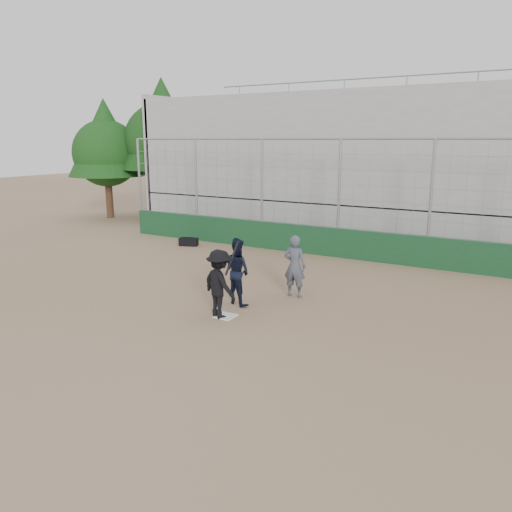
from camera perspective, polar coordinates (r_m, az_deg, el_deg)
The scene contains 10 objects.
ground at distance 11.58m, azimuth -3.51°, elevation -6.92°, with size 90.00×90.00×0.00m, color brown.
home_plate at distance 11.57m, azimuth -3.51°, elevation -6.87°, with size 0.44×0.44×0.02m, color white.
backstop at distance 17.40m, azimuth 9.31°, elevation 3.01°, with size 18.10×0.25×4.04m.
bleachers at distance 21.86m, azimuth 14.24°, elevation 10.01°, with size 20.25×6.70×6.98m.
tree_left at distance 26.31m, azimuth -10.59°, elevation 13.84°, with size 4.48×4.48×7.00m.
tree_right at distance 26.94m, azimuth -16.79°, elevation 12.16°, with size 3.84×3.84×6.00m.
batter_at_plate at distance 11.31m, azimuth -4.19°, elevation -3.19°, with size 1.16×0.91×1.75m.
catcher_crouched at distance 12.26m, azimuth -2.15°, elevation -2.98°, with size 0.98×0.88×1.13m.
umpire at distance 12.83m, azimuth 4.44°, elevation -1.52°, with size 0.59×0.39×1.46m, color #444A56.
equipment_bag at distance 19.28m, azimuth -7.72°, elevation 1.62°, with size 0.77×0.52×0.34m.
Camera 1 is at (6.06, -9.03, 3.97)m, focal length 35.00 mm.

